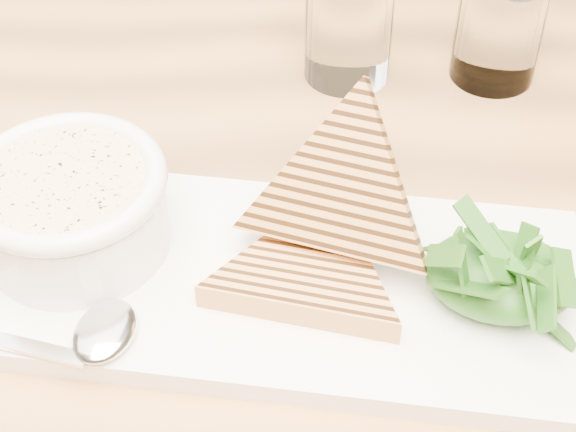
# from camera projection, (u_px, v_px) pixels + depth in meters

# --- Properties ---
(table_top) EXTENTS (1.25, 0.90, 0.04)m
(table_top) POSITION_uv_depth(u_px,v_px,m) (458.00, 314.00, 0.59)
(table_top) COLOR #B2783D
(table_top) RESTS_ON ground
(table_leg_bl) EXTENTS (0.06, 0.06, 0.68)m
(table_leg_bl) POSITION_uv_depth(u_px,v_px,m) (2.00, 237.00, 1.14)
(table_leg_bl) COLOR #B2783D
(table_leg_bl) RESTS_ON ground
(platter) EXTENTS (0.38, 0.17, 0.02)m
(platter) POSITION_uv_depth(u_px,v_px,m) (283.00, 283.00, 0.57)
(platter) COLOR white
(platter) RESTS_ON table_top
(soup_bowl) EXTENTS (0.12, 0.12, 0.05)m
(soup_bowl) POSITION_uv_depth(u_px,v_px,m) (73.00, 216.00, 0.57)
(soup_bowl) COLOR white
(soup_bowl) RESTS_ON platter
(soup) EXTENTS (0.10, 0.10, 0.01)m
(soup) POSITION_uv_depth(u_px,v_px,m) (65.00, 182.00, 0.55)
(soup) COLOR #DBC283
(soup) RESTS_ON soup_bowl
(bowl_rim) EXTENTS (0.13, 0.13, 0.01)m
(bowl_rim) POSITION_uv_depth(u_px,v_px,m) (65.00, 180.00, 0.55)
(bowl_rim) COLOR white
(bowl_rim) RESTS_ON soup_bowl
(sandwich_flat) EXTENTS (0.16, 0.16, 0.02)m
(sandwich_flat) POSITION_uv_depth(u_px,v_px,m) (309.00, 271.00, 0.56)
(sandwich_flat) COLOR #C08141
(sandwich_flat) RESTS_ON platter
(sandwich_lean) EXTENTS (0.17, 0.18, 0.17)m
(sandwich_lean) POSITION_uv_depth(u_px,v_px,m) (342.00, 192.00, 0.55)
(sandwich_lean) COLOR #C08141
(sandwich_lean) RESTS_ON sandwich_flat
(salad_base) EXTENTS (0.09, 0.07, 0.04)m
(salad_base) POSITION_uv_depth(u_px,v_px,m) (500.00, 276.00, 0.54)
(salad_base) COLOR #1B4912
(salad_base) RESTS_ON platter
(arugula_pile) EXTENTS (0.11, 0.10, 0.05)m
(arugula_pile) POSITION_uv_depth(u_px,v_px,m) (502.00, 266.00, 0.53)
(arugula_pile) COLOR #2C691C
(arugula_pile) RESTS_ON platter
(spoon_bowl) EXTENTS (0.04, 0.05, 0.01)m
(spoon_bowl) POSITION_uv_depth(u_px,v_px,m) (105.00, 331.00, 0.53)
(spoon_bowl) COLOR silver
(spoon_bowl) RESTS_ON platter
(glass_near) EXTENTS (0.07, 0.07, 0.11)m
(glass_near) POSITION_uv_depth(u_px,v_px,m) (349.00, 17.00, 0.71)
(glass_near) COLOR white
(glass_near) RESTS_ON table_top
(glass_far) EXTENTS (0.07, 0.07, 0.11)m
(glass_far) POSITION_uv_depth(u_px,v_px,m) (501.00, 19.00, 0.71)
(glass_far) COLOR white
(glass_far) RESTS_ON table_top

